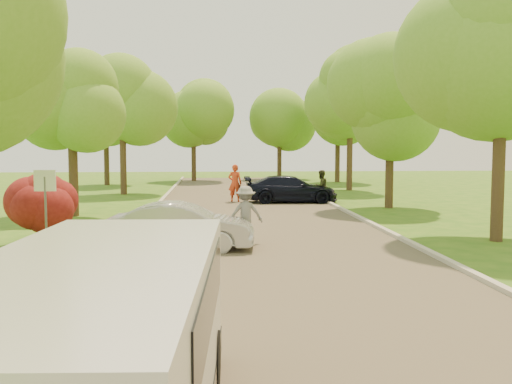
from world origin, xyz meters
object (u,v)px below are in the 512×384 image
object	(u,v)px
street_sign	(45,194)
skateboarder	(245,213)
silver_sedan	(182,226)
person_olive	(321,186)
dark_sedan	(291,189)
minivan	(96,357)
longboard	(245,241)
person_striped	(235,183)

from	to	relation	value
street_sign	skateboarder	distance (m)	5.37
silver_sedan	person_olive	bearing A→B (deg)	-21.45
person_olive	dark_sedan	bearing A→B (deg)	-36.31
silver_sedan	person_olive	distance (m)	13.73
street_sign	dark_sedan	size ratio (longest dim) A/B	0.48
silver_sedan	skateboarder	distance (m)	1.91
minivan	longboard	xyz separation A→B (m)	(1.92, 11.17, -0.90)
minivan	person_striped	size ratio (longest dim) A/B	2.73
dark_sedan	person_olive	xyz separation A→B (m)	(1.50, -0.05, 0.14)
dark_sedan	longboard	bearing A→B (deg)	167.21
street_sign	dark_sedan	xyz separation A→B (m)	(8.10, 12.64, -0.90)
minivan	longboard	world-z (taller)	minivan
dark_sedan	street_sign	bearing A→B (deg)	148.51
longboard	person_striped	xyz separation A→B (m)	(0.17, 12.11, 0.85)
person_striped	person_olive	world-z (taller)	person_striped
street_sign	person_striped	world-z (taller)	street_sign
skateboarder	silver_sedan	bearing A→B (deg)	16.89
dark_sedan	skateboarder	world-z (taller)	skateboarder
street_sign	minivan	size ratio (longest dim) A/B	0.43
street_sign	person_olive	world-z (taller)	street_sign
person_olive	minivan	bearing A→B (deg)	40.25
dark_sedan	person_olive	size ratio (longest dim) A/B	2.86
person_olive	skateboarder	bearing A→B (deg)	34.97
silver_sedan	person_striped	xyz separation A→B (m)	(1.91, 12.87, 0.30)
dark_sedan	person_olive	bearing A→B (deg)	-90.90
minivan	silver_sedan	world-z (taller)	minivan
silver_sedan	longboard	size ratio (longest dim) A/B	4.71
longboard	skateboarder	bearing A→B (deg)	76.16
silver_sedan	longboard	xyz separation A→B (m)	(1.74, 0.76, -0.55)
street_sign	minivan	bearing A→B (deg)	-71.92
street_sign	longboard	xyz separation A→B (m)	(5.22, 1.06, -1.48)
dark_sedan	person_olive	world-z (taller)	person_olive
person_striped	silver_sedan	bearing A→B (deg)	93.18
longboard	skateboarder	xyz separation A→B (m)	(-0.00, -0.00, 0.79)
street_sign	longboard	bearing A→B (deg)	11.44
minivan	dark_sedan	world-z (taller)	minivan
minivan	silver_sedan	bearing A→B (deg)	92.25
dark_sedan	skateboarder	xyz separation A→B (m)	(-2.88, -11.58, 0.22)
street_sign	silver_sedan	xyz separation A→B (m)	(3.48, 0.30, -0.93)
minivan	person_striped	bearing A→B (deg)	88.12
silver_sedan	person_striped	distance (m)	13.01
street_sign	skateboarder	bearing A→B (deg)	11.44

